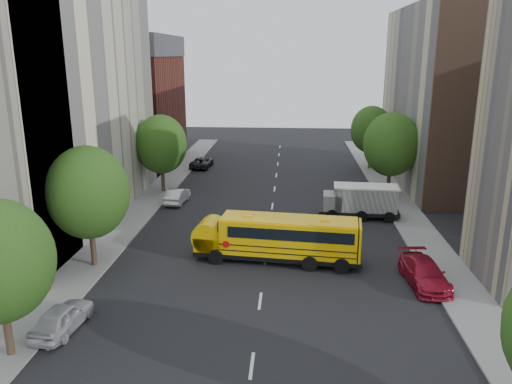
# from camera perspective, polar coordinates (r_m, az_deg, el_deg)

# --- Properties ---
(ground) EXTENTS (120.00, 120.00, 0.00)m
(ground) POSITION_cam_1_polar(r_m,az_deg,el_deg) (35.70, 1.27, -6.36)
(ground) COLOR black
(ground) RESTS_ON ground
(sidewalk_left) EXTENTS (3.00, 80.00, 0.12)m
(sidewalk_left) POSITION_cam_1_polar(r_m,az_deg,el_deg) (42.37, -14.15, -3.18)
(sidewalk_left) COLOR slate
(sidewalk_left) RESTS_ON ground
(sidewalk_right) EXTENTS (3.00, 80.00, 0.12)m
(sidewalk_right) POSITION_cam_1_polar(r_m,az_deg,el_deg) (41.55, 17.70, -3.83)
(sidewalk_right) COLOR slate
(sidewalk_right) RESTS_ON ground
(lane_markings) EXTENTS (0.15, 64.00, 0.01)m
(lane_markings) POSITION_cam_1_polar(r_m,az_deg,el_deg) (45.12, 1.88, -1.63)
(lane_markings) COLOR silver
(lane_markings) RESTS_ON ground
(building_left_cream) EXTENTS (10.00, 26.00, 20.00)m
(building_left_cream) POSITION_cam_1_polar(r_m,az_deg,el_deg) (43.82, -22.85, 10.01)
(building_left_cream) COLOR beige
(building_left_cream) RESTS_ON ground
(building_left_redbrick) EXTENTS (10.00, 15.00, 13.00)m
(building_left_redbrick) POSITION_cam_1_polar(r_m,az_deg,el_deg) (64.50, -13.83, 9.01)
(building_left_redbrick) COLOR maroon
(building_left_redbrick) RESTS_ON ground
(building_right_far) EXTENTS (10.00, 22.00, 18.00)m
(building_right_far) POSITION_cam_1_polar(r_m,az_deg,el_deg) (55.76, 21.50, 10.03)
(building_right_far) COLOR beige
(building_right_far) RESTS_ON ground
(building_right_sidewall) EXTENTS (10.10, 0.30, 18.00)m
(building_right_sidewall) POSITION_cam_1_polar(r_m,az_deg,el_deg) (45.41, 25.55, 8.59)
(building_right_sidewall) COLOR brown
(building_right_sidewall) RESTS_ON ground
(street_tree_1) EXTENTS (5.12, 5.12, 7.90)m
(street_tree_1) POSITION_cam_1_polar(r_m,az_deg,el_deg) (32.75, -18.64, -0.07)
(street_tree_1) COLOR #38281C
(street_tree_1) RESTS_ON ground
(street_tree_2) EXTENTS (4.99, 4.99, 7.71)m
(street_tree_2) POSITION_cam_1_polar(r_m,az_deg,el_deg) (49.46, -10.79, 5.37)
(street_tree_2) COLOR #38281C
(street_tree_2) RESTS_ON ground
(street_tree_4) EXTENTS (5.25, 5.25, 8.10)m
(street_tree_4) POSITION_cam_1_polar(r_m,az_deg,el_deg) (48.74, 15.20, 5.26)
(street_tree_4) COLOR #38281C
(street_tree_4) RESTS_ON ground
(street_tree_5) EXTENTS (4.86, 4.86, 7.51)m
(street_tree_5) POSITION_cam_1_polar(r_m,az_deg,el_deg) (60.47, 13.06, 6.94)
(street_tree_5) COLOR #38281C
(street_tree_5) RESTS_ON ground
(school_bus) EXTENTS (11.19, 3.70, 3.10)m
(school_bus) POSITION_cam_1_polar(r_m,az_deg,el_deg) (32.89, 2.36, -5.08)
(school_bus) COLOR black
(school_bus) RESTS_ON ground
(safari_truck) EXTENTS (6.68, 2.84, 2.80)m
(safari_truck) POSITION_cam_1_polar(r_m,az_deg,el_deg) (42.47, 11.80, -0.98)
(safari_truck) COLOR black
(safari_truck) RESTS_ON ground
(parked_car_0) EXTENTS (2.06, 4.26, 1.40)m
(parked_car_0) POSITION_cam_1_polar(r_m,az_deg,el_deg) (27.19, -21.28, -13.22)
(parked_car_0) COLOR #B7B7BE
(parked_car_0) RESTS_ON ground
(parked_car_1) EXTENTS (1.69, 4.20, 1.36)m
(parked_car_1) POSITION_cam_1_polar(r_m,az_deg,el_deg) (46.53, -8.99, -0.42)
(parked_car_1) COLOR silver
(parked_car_1) RESTS_ON ground
(parked_car_2) EXTENTS (2.44, 4.83, 1.31)m
(parked_car_2) POSITION_cam_1_polar(r_m,az_deg,el_deg) (60.79, -6.22, 3.41)
(parked_car_2) COLOR black
(parked_car_2) RESTS_ON ground
(parked_car_3) EXTENTS (2.51, 5.23, 1.47)m
(parked_car_3) POSITION_cam_1_polar(r_m,az_deg,el_deg) (31.62, 18.66, -8.75)
(parked_car_3) COLOR maroon
(parked_car_3) RESTS_ON ground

